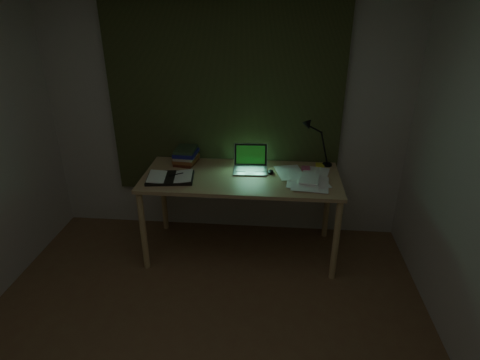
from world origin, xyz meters
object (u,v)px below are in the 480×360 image
object	(u,v)px
open_textbook	(170,177)
loose_papers	(303,178)
desk	(241,215)
laptop	(250,160)
book_stack	(186,155)
desk_lamp	(329,142)

from	to	relation	value
open_textbook	loose_papers	xyz separation A→B (m)	(1.16, 0.10, -0.01)
loose_papers	desk	bearing A→B (deg)	176.79
laptop	open_textbook	distance (m)	0.74
book_stack	open_textbook	bearing A→B (deg)	-99.21
laptop	book_stack	size ratio (longest dim) A/B	1.46
desk	laptop	world-z (taller)	laptop
open_textbook	desk_lamp	distance (m)	1.50
open_textbook	book_stack	xyz separation A→B (m)	(0.06, 0.37, 0.06)
laptop	open_textbook	bearing A→B (deg)	-164.22
desk	desk_lamp	xyz separation A→B (m)	(0.80, 0.31, 0.64)
desk	book_stack	bearing A→B (deg)	156.23
open_textbook	book_stack	bearing A→B (deg)	73.54
laptop	loose_papers	bearing A→B (deg)	-18.23
book_stack	desk_lamp	bearing A→B (deg)	2.72
desk	open_textbook	distance (m)	0.76
laptop	open_textbook	world-z (taller)	laptop
laptop	open_textbook	size ratio (longest dim) A/B	0.87
laptop	book_stack	bearing A→B (deg)	164.60
book_stack	desk_lamp	xyz separation A→B (m)	(1.35, 0.06, 0.16)
desk	laptop	distance (m)	0.53
laptop	desk_lamp	world-z (taller)	desk_lamp
open_textbook	desk_lamp	bearing A→B (deg)	9.95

